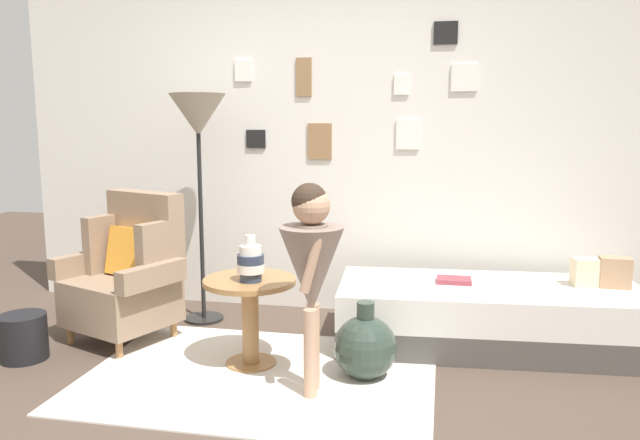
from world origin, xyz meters
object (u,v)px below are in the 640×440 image
object	(u,v)px
demijohn_near	(365,347)
side_table	(250,304)
vase_striped	(251,262)
person_child	(311,262)
daybed	(488,316)
book_on_daybed	(454,280)
magazine_basket	(23,337)
floor_lamp	(198,125)
armchair	(129,274)

from	to	relation	value
demijohn_near	side_table	bearing A→B (deg)	175.77
vase_striped	person_child	xyz separation A→B (m)	(0.41, -0.26, 0.08)
daybed	person_child	world-z (taller)	person_child
book_on_daybed	side_table	bearing A→B (deg)	-151.53
demijohn_near	magazine_basket	xyz separation A→B (m)	(-2.07, -0.14, -0.04)
floor_lamp	magazine_basket	xyz separation A→B (m)	(-0.79, -0.93, -1.27)
armchair	vase_striped	world-z (taller)	armchair
armchair	magazine_basket	xyz separation A→B (m)	(-0.45, -0.48, -0.30)
armchair	vase_striped	distance (m)	1.04
armchair	side_table	bearing A→B (deg)	-17.40
vase_striped	floor_lamp	xyz separation A→B (m)	(-0.62, 0.80, 0.77)
demijohn_near	book_on_daybed	bearing A→B (deg)	54.59
person_child	daybed	bearing A→B (deg)	43.84
person_child	book_on_daybed	xyz separation A→B (m)	(0.74, 0.95, -0.31)
daybed	floor_lamp	xyz separation A→B (m)	(-2.00, 0.13, 1.21)
daybed	person_child	distance (m)	1.43
floor_lamp	vase_striped	bearing A→B (deg)	-51.93
daybed	demijohn_near	xyz separation A→B (m)	(-0.71, -0.66, -0.02)
magazine_basket	book_on_daybed	bearing A→B (deg)	17.88
daybed	floor_lamp	bearing A→B (deg)	176.22
armchair	person_child	distance (m)	1.52
person_child	magazine_basket	xyz separation A→B (m)	(-1.82, 0.13, -0.58)
armchair	person_child	world-z (taller)	person_child
vase_striped	demijohn_near	size ratio (longest dim) A/B	0.61
book_on_daybed	demijohn_near	size ratio (longest dim) A/B	0.50
book_on_daybed	magazine_basket	distance (m)	2.70
daybed	person_child	size ratio (longest dim) A/B	1.73
armchair	floor_lamp	bearing A→B (deg)	53.43
daybed	demijohn_near	bearing A→B (deg)	-137.16
armchair	vase_striped	size ratio (longest dim) A/B	3.62
person_child	demijohn_near	world-z (taller)	person_child
armchair	daybed	bearing A→B (deg)	7.77
vase_striped	floor_lamp	bearing A→B (deg)	128.07
armchair	side_table	xyz separation A→B (m)	(0.93, -0.29, -0.06)
daybed	vase_striped	size ratio (longest dim) A/B	7.26
armchair	person_child	bearing A→B (deg)	-23.91
armchair	magazine_basket	distance (m)	0.72
side_table	person_child	size ratio (longest dim) A/B	0.48
side_table	floor_lamp	xyz separation A→B (m)	(-0.60, 0.74, 1.03)
side_table	book_on_daybed	bearing A→B (deg)	28.47
side_table	person_child	xyz separation A→B (m)	(0.44, -0.32, 0.35)
book_on_daybed	demijohn_near	world-z (taller)	demijohn_near
daybed	floor_lamp	distance (m)	2.34
vase_striped	demijohn_near	distance (m)	0.80
daybed	book_on_daybed	xyz separation A→B (m)	(-0.22, 0.03, 0.22)
floor_lamp	person_child	xyz separation A→B (m)	(1.03, -1.06, -0.69)
floor_lamp	armchair	bearing A→B (deg)	-126.57
vase_striped	person_child	distance (m)	0.49
vase_striped	book_on_daybed	distance (m)	1.36
side_table	demijohn_near	size ratio (longest dim) A/B	1.23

